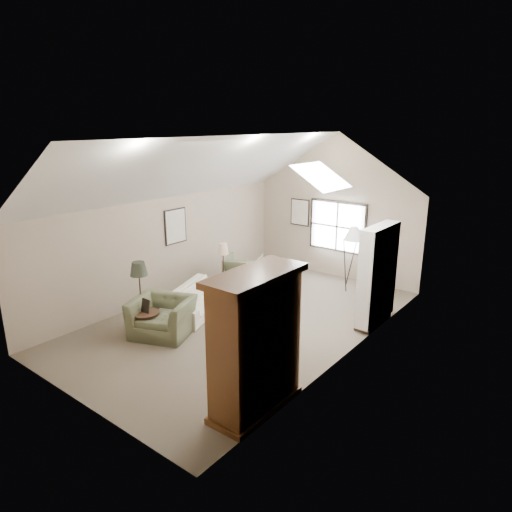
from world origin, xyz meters
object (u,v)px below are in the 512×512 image
Objects in this scene: side_table at (147,324)px; coffee_table at (239,292)px; armoire at (256,343)px; armchair_near at (162,317)px; armchair_far at (243,271)px; sofa at (199,298)px; side_chair at (381,268)px.

coffee_table is at bearing 84.14° from side_table.
armchair_near is (-3.09, 0.82, -0.71)m from armoire.
armchair_far is at bearing 131.47° from armoire.
armoire is 5.46m from armchair_far.
armoire is 3.27m from armchair_near.
armchair_far is at bearing 95.47° from side_table.
armoire reaches higher than sofa.
armoire reaches higher than side_table.
armchair_far is (-3.59, 4.06, -0.67)m from armoire.
armchair_far is 0.80× the size of side_chair.
sofa is 3.99× the size of side_table.
armchair_near is 5.84m from side_chair.
sofa is at bearing 72.48° from armchair_far.
sofa is at bearing 147.42° from armoire.
armchair_near reaches higher than side_table.
armoire is 3.40m from side_table.
armoire is at bearing 106.92° from armchair_far.
side_table is at bearing 70.91° from armchair_far.
armoire is at bearing -9.44° from side_table.
sofa is 1.60m from side_table.
armchair_near is 1.02× the size of side_chair.
armoire is 2.30× the size of coffee_table.
armoire is at bearing -142.23° from sofa.
armoire is 1.01× the size of sofa.
armchair_near is 2.20× the size of side_table.
armchair_far is 1.72× the size of side_table.
armchair_near is 3.28m from armchair_far.
coffee_table is (-2.98, 3.17, -0.86)m from armoire.
armchair_near is at bearing 165.16° from armoire.
armoire is 6.15m from side_chair.
armchair_far is 3.54m from side_table.
side_chair is (2.37, 2.93, 0.34)m from coffee_table.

